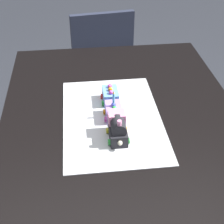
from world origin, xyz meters
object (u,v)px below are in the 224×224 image
object	(u,v)px
chair	(99,61)
birthday_candle	(114,97)
cake_car_gondola_sky_blue	(110,96)
cake_locomotive	(118,128)
cake_car_hopper_lavender	(114,112)
dining_table	(123,141)

from	to	relation	value
chair	birthday_candle	bearing A→B (deg)	82.05
cake_car_gondola_sky_blue	birthday_candle	xyz separation A→B (m)	(-0.12, -0.00, 0.07)
chair	cake_locomotive	size ratio (longest dim) A/B	6.14
chair	birthday_candle	world-z (taller)	birthday_candle
cake_locomotive	cake_car_hopper_lavender	xyz separation A→B (m)	(0.13, 0.00, -0.02)
cake_car_gondola_sky_blue	chair	bearing A→B (deg)	-1.20
dining_table	cake_locomotive	bearing A→B (deg)	160.81
cake_car_hopper_lavender	dining_table	bearing A→B (deg)	-123.73
cake_car_gondola_sky_blue	birthday_candle	distance (m)	0.14
chair	birthday_candle	size ratio (longest dim) A/B	15.34
dining_table	cake_car_gondola_sky_blue	bearing A→B (deg)	14.26
birthday_candle	dining_table	bearing A→B (deg)	-125.54
chair	cake_locomotive	xyz separation A→B (m)	(-1.14, 0.02, 0.32)
dining_table	birthday_candle	bearing A→B (deg)	54.46
cake_car_hopper_lavender	cake_car_gondola_sky_blue	distance (m)	0.12
cake_locomotive	birthday_candle	world-z (taller)	birthday_candle
birthday_candle	cake_car_gondola_sky_blue	bearing A→B (deg)	0.00
chair	cake_car_hopper_lavender	size ratio (longest dim) A/B	8.60
chair	cake_car_gondola_sky_blue	distance (m)	0.94
chair	cake_car_hopper_lavender	distance (m)	1.05
dining_table	birthday_candle	size ratio (longest dim) A/B	24.98
dining_table	cake_car_gondola_sky_blue	distance (m)	0.20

